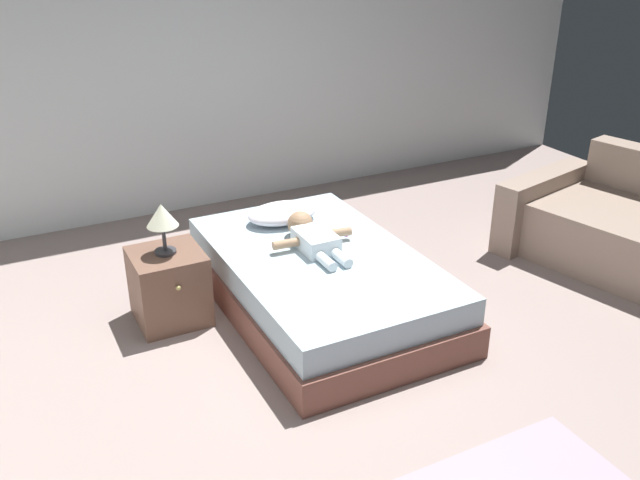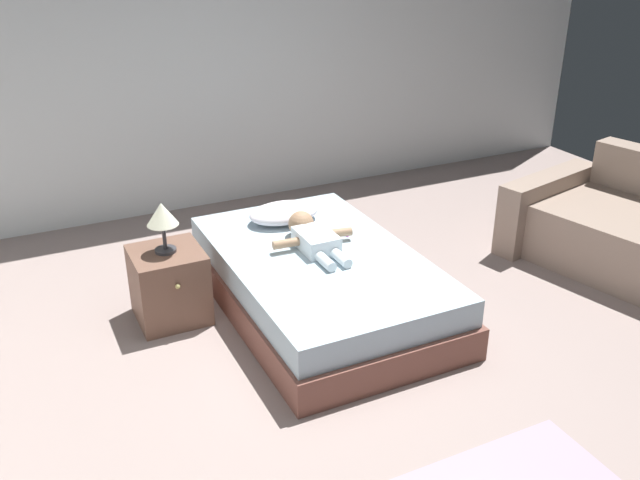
# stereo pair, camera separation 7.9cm
# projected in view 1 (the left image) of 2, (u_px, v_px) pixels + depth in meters

# --- Properties ---
(ground_plane) EXTENTS (8.00, 8.00, 0.00)m
(ground_plane) POSITION_uv_depth(u_px,v_px,m) (376.00, 384.00, 3.76)
(ground_plane) COLOR gray
(wall_behind_bed) EXTENTS (8.00, 0.12, 2.70)m
(wall_behind_bed) POSITION_uv_depth(u_px,v_px,m) (191.00, 50.00, 5.61)
(wall_behind_bed) COLOR silver
(wall_behind_bed) RESTS_ON ground_plane
(bed) EXTENTS (1.19, 1.94, 0.38)m
(bed) POSITION_uv_depth(u_px,v_px,m) (320.00, 281.00, 4.43)
(bed) COLOR brown
(bed) RESTS_ON ground_plane
(pillow) EXTENTS (0.50, 0.33, 0.13)m
(pillow) POSITION_uv_depth(u_px,v_px,m) (282.00, 213.00, 4.80)
(pillow) COLOR white
(pillow) RESTS_ON bed
(baby) EXTENTS (0.56, 0.65, 0.17)m
(baby) POSITION_uv_depth(u_px,v_px,m) (312.00, 237.00, 4.44)
(baby) COLOR white
(baby) RESTS_ON bed
(toothbrush) EXTENTS (0.05, 0.12, 0.02)m
(toothbrush) POSITION_uv_depth(u_px,v_px,m) (340.00, 232.00, 4.64)
(toothbrush) COLOR #AE3AA0
(toothbrush) RESTS_ON bed
(nightstand) EXTENTS (0.43, 0.46, 0.46)m
(nightstand) POSITION_uv_depth(u_px,v_px,m) (169.00, 286.00, 4.28)
(nightstand) COLOR brown
(nightstand) RESTS_ON ground_plane
(lamp) EXTENTS (0.19, 0.19, 0.32)m
(lamp) POSITION_uv_depth(u_px,v_px,m) (162.00, 218.00, 4.08)
(lamp) COLOR #333338
(lamp) RESTS_ON nightstand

